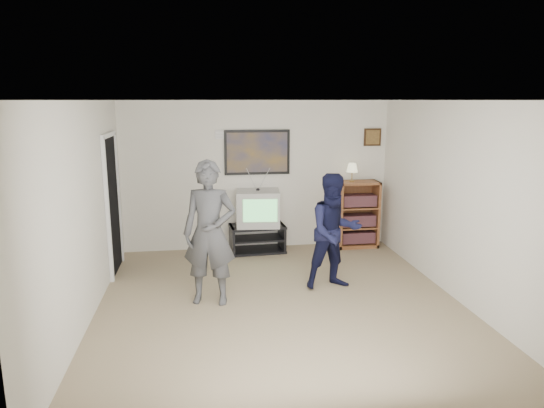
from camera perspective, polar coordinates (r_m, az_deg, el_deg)
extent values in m
cube|color=#846F54|center=(6.17, 1.06, -11.80)|extent=(4.50, 5.00, 0.01)
cube|color=white|center=(5.64, 1.16, 12.10)|extent=(4.50, 5.00, 0.01)
cube|color=silver|center=(8.21, -1.76, 3.34)|extent=(4.50, 0.01, 2.50)
cube|color=silver|center=(5.85, -21.18, -1.06)|extent=(0.01, 5.00, 2.50)
cube|color=silver|center=(6.53, 20.99, 0.25)|extent=(0.01, 5.00, 2.50)
cube|color=black|center=(8.11, -1.76, -2.64)|extent=(0.95, 0.57, 0.04)
cube|color=black|center=(8.23, -1.74, -5.45)|extent=(0.95, 0.57, 0.04)
cube|color=black|center=(8.13, -4.75, -4.17)|extent=(0.07, 0.49, 0.46)
cube|color=black|center=(8.22, 1.21, -3.94)|extent=(0.07, 0.49, 0.46)
imported|color=#404043|center=(6.02, -7.35, -3.41)|extent=(0.74, 0.57, 1.80)
imported|color=black|center=(6.53, 7.36, -3.24)|extent=(0.84, 0.69, 1.57)
cube|color=white|center=(6.19, -7.25, -0.53)|extent=(0.05, 0.12, 0.03)
cube|color=white|center=(6.75, 7.21, -0.75)|extent=(0.04, 0.12, 0.03)
cube|color=black|center=(8.14, -1.76, 6.10)|extent=(1.10, 0.03, 0.75)
cube|color=white|center=(8.07, -5.70, 8.13)|extent=(0.28, 0.02, 0.14)
cube|color=black|center=(8.58, 11.74, 7.71)|extent=(0.30, 0.03, 0.30)
cube|color=black|center=(7.43, -18.28, -0.16)|extent=(0.03, 0.85, 2.00)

